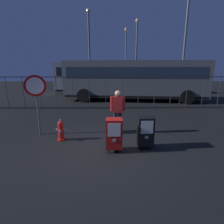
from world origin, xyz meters
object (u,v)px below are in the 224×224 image
street_light_far_right (136,52)px  bus_near (134,78)px  newspaper_box_secondary (114,133)px  street_light_near_left (186,33)px  street_light_far_left (89,49)px  newspaper_box_primary (145,131)px  fire_hydrant (61,130)px  stop_sign (36,93)px  pedestrian (118,110)px  street_light_near_right (126,55)px  bus_far (110,76)px

street_light_far_right → bus_near: bearing=-100.4°
newspaper_box_secondary → street_light_near_left: bearing=56.6°
street_light_far_left → street_light_far_right: street_light_far_left is taller
newspaper_box_primary → fire_hydrant: bearing=166.2°
newspaper_box_secondary → stop_sign: stop_sign is taller
fire_hydrant → newspaper_box_primary: (2.81, -0.69, 0.22)m
pedestrian → street_light_far_right: bearing=78.1°
newspaper_box_secondary → pedestrian: 1.55m
bus_near → street_light_near_left: bearing=-18.3°
pedestrian → street_light_far_left: bearing=103.0°
newspaper_box_primary → street_light_far_left: size_ratio=0.15×
newspaper_box_primary → street_light_near_right: 15.08m
newspaper_box_primary → pedestrian: bearing=122.2°
street_light_far_left → newspaper_box_secondary: bearing=-80.1°
bus_near → pedestrian: bearing=-95.9°
fire_hydrant → bus_near: 8.84m
pedestrian → street_light_near_left: 8.44m
newspaper_box_secondary → street_light_far_right: street_light_far_right is taller
street_light_near_left → street_light_far_left: (-6.51, 1.83, -0.80)m
newspaper_box_secondary → stop_sign: size_ratio=0.46×
bus_near → bus_far: same height
fire_hydrant → street_light_near_left: bearing=44.1°
stop_sign → street_light_near_left: street_light_near_left is taller
newspaper_box_primary → bus_far: 12.90m
newspaper_box_primary → street_light_near_left: bearing=61.5°
fire_hydrant → street_light_near_right: size_ratio=0.11×
pedestrian → street_light_near_right: size_ratio=0.26×
bus_near → street_light_far_left: (-3.42, 0.40, 2.17)m
pedestrian → street_light_far_right: (2.16, 10.24, 2.91)m
street_light_near_right → pedestrian: bearing=-96.4°
stop_sign → bus_near: 8.70m
street_light_near_right → stop_sign: bearing=-108.3°
bus_far → street_light_far_right: 3.46m
bus_near → street_light_far_left: size_ratio=1.61×
street_light_near_left → street_light_far_right: (-2.55, 4.31, -0.82)m
fire_hydrant → street_light_far_left: bearing=88.5°
stop_sign → street_light_far_left: 8.21m
fire_hydrant → newspaper_box_secondary: newspaper_box_secondary is taller
street_light_near_right → street_light_far_left: 6.55m
newspaper_box_primary → newspaper_box_secondary: size_ratio=1.00×
newspaper_box_secondary → pedestrian: (0.18, 1.49, 0.38)m
newspaper_box_primary → street_light_near_right: (0.69, 14.71, 3.25)m
bus_near → street_light_near_right: 6.43m
newspaper_box_primary → street_light_far_right: street_light_far_right is taller
stop_sign → pedestrian: 3.03m
newspaper_box_primary → stop_sign: bearing=161.8°
fire_hydrant → street_light_near_right: 14.86m
pedestrian → bus_near: bus_near is taller
newspaper_box_primary → bus_far: bus_far is taller
bus_far → street_light_near_right: street_light_near_right is taller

